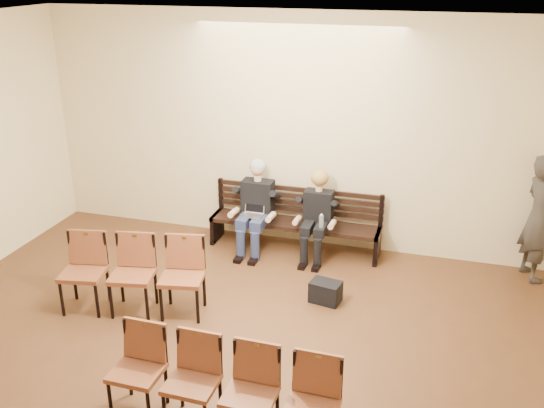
{
  "coord_description": "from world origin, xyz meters",
  "views": [
    {
      "loc": [
        2.14,
        -3.47,
        4.12
      ],
      "look_at": [
        -0.1,
        4.05,
        0.96
      ],
      "focal_mm": 40.0,
      "sensor_mm": 36.0,
      "label": 1
    }
  ],
  "objects_px": {
    "laptop": "(252,218)",
    "chair_row_back": "(220,390)",
    "bag": "(326,292)",
    "chair_row_front": "(132,276)",
    "bench": "(294,236)",
    "seated_man": "(256,206)",
    "passerby": "(541,209)",
    "seated_woman": "(317,218)",
    "water_bottle": "(321,229)"
  },
  "relations": [
    {
      "from": "chair_row_front",
      "to": "passerby",
      "type": "bearing_deg",
      "value": 15.03
    },
    {
      "from": "water_bottle",
      "to": "bag",
      "type": "bearing_deg",
      "value": -73.82
    },
    {
      "from": "seated_woman",
      "to": "bag",
      "type": "bearing_deg",
      "value": -71.84
    },
    {
      "from": "chair_row_back",
      "to": "bench",
      "type": "bearing_deg",
      "value": 95.3
    },
    {
      "from": "bag",
      "to": "passerby",
      "type": "relative_size",
      "value": 0.19
    },
    {
      "from": "passerby",
      "to": "chair_row_front",
      "type": "height_order",
      "value": "passerby"
    },
    {
      "from": "laptop",
      "to": "chair_row_back",
      "type": "height_order",
      "value": "chair_row_back"
    },
    {
      "from": "seated_woman",
      "to": "bag",
      "type": "distance_m",
      "value": 1.4
    },
    {
      "from": "bench",
      "to": "laptop",
      "type": "bearing_deg",
      "value": -153.84
    },
    {
      "from": "chair_row_back",
      "to": "chair_row_front",
      "type": "bearing_deg",
      "value": 138.25
    },
    {
      "from": "chair_row_front",
      "to": "seated_woman",
      "type": "bearing_deg",
      "value": 38.43
    },
    {
      "from": "bag",
      "to": "passerby",
      "type": "bearing_deg",
      "value": 29.55
    },
    {
      "from": "bag",
      "to": "chair_row_front",
      "type": "relative_size",
      "value": 0.22
    },
    {
      "from": "laptop",
      "to": "passerby",
      "type": "distance_m",
      "value": 4.01
    },
    {
      "from": "passerby",
      "to": "laptop",
      "type": "bearing_deg",
      "value": 73.82
    },
    {
      "from": "seated_woman",
      "to": "bag",
      "type": "height_order",
      "value": "seated_woman"
    },
    {
      "from": "bag",
      "to": "chair_row_back",
      "type": "height_order",
      "value": "chair_row_back"
    },
    {
      "from": "seated_woman",
      "to": "passerby",
      "type": "bearing_deg",
      "value": 4.17
    },
    {
      "from": "passerby",
      "to": "seated_man",
      "type": "bearing_deg",
      "value": 71.47
    },
    {
      "from": "seated_man",
      "to": "laptop",
      "type": "xyz_separation_m",
      "value": [
        -0.01,
        -0.16,
        -0.14
      ]
    },
    {
      "from": "water_bottle",
      "to": "seated_man",
      "type": "bearing_deg",
      "value": 166.88
    },
    {
      "from": "bench",
      "to": "laptop",
      "type": "height_order",
      "value": "laptop"
    },
    {
      "from": "bench",
      "to": "bag",
      "type": "bearing_deg",
      "value": -60.49
    },
    {
      "from": "water_bottle",
      "to": "chair_row_front",
      "type": "relative_size",
      "value": 0.12
    },
    {
      "from": "passerby",
      "to": "chair_row_back",
      "type": "distance_m",
      "value": 5.09
    },
    {
      "from": "passerby",
      "to": "bag",
      "type": "bearing_deg",
      "value": 97.83
    },
    {
      "from": "seated_woman",
      "to": "chair_row_back",
      "type": "distance_m",
      "value": 3.81
    },
    {
      "from": "seated_man",
      "to": "laptop",
      "type": "height_order",
      "value": "seated_man"
    },
    {
      "from": "bench",
      "to": "seated_man",
      "type": "height_order",
      "value": "seated_man"
    },
    {
      "from": "chair_row_front",
      "to": "chair_row_back",
      "type": "relative_size",
      "value": 0.81
    },
    {
      "from": "laptop",
      "to": "passerby",
      "type": "relative_size",
      "value": 0.15
    },
    {
      "from": "bench",
      "to": "laptop",
      "type": "distance_m",
      "value": 0.73
    },
    {
      "from": "bench",
      "to": "seated_man",
      "type": "bearing_deg",
      "value": -168.14
    },
    {
      "from": "seated_man",
      "to": "chair_row_front",
      "type": "xyz_separation_m",
      "value": [
        -0.91,
        -2.16,
        -0.2
      ]
    },
    {
      "from": "seated_man",
      "to": "chair_row_back",
      "type": "bearing_deg",
      "value": -76.79
    },
    {
      "from": "laptop",
      "to": "bench",
      "type": "bearing_deg",
      "value": 36.44
    },
    {
      "from": "water_bottle",
      "to": "chair_row_front",
      "type": "bearing_deg",
      "value": -135.77
    },
    {
      "from": "chair_row_front",
      "to": "chair_row_back",
      "type": "xyz_separation_m",
      "value": [
        1.8,
        -1.64,
        -0.04
      ]
    },
    {
      "from": "water_bottle",
      "to": "bench",
      "type": "bearing_deg",
      "value": 142.98
    },
    {
      "from": "bag",
      "to": "water_bottle",
      "type": "bearing_deg",
      "value": 106.18
    },
    {
      "from": "seated_woman",
      "to": "passerby",
      "type": "xyz_separation_m",
      "value": [
        3.02,
        0.22,
        0.42
      ]
    },
    {
      "from": "seated_man",
      "to": "passerby",
      "type": "height_order",
      "value": "passerby"
    },
    {
      "from": "bag",
      "to": "seated_man",
      "type": "bearing_deg",
      "value": 137.07
    },
    {
      "from": "passerby",
      "to": "seated_woman",
      "type": "bearing_deg",
      "value": 72.46
    },
    {
      "from": "bag",
      "to": "chair_row_front",
      "type": "height_order",
      "value": "chair_row_front"
    },
    {
      "from": "passerby",
      "to": "water_bottle",
      "type": "bearing_deg",
      "value": 77.43
    },
    {
      "from": "chair_row_front",
      "to": "laptop",
      "type": "bearing_deg",
      "value": 54.64
    },
    {
      "from": "water_bottle",
      "to": "bag",
      "type": "xyz_separation_m",
      "value": [
        0.29,
        -1.01,
        -0.41
      ]
    },
    {
      "from": "bench",
      "to": "water_bottle",
      "type": "bearing_deg",
      "value": -37.02
    },
    {
      "from": "bench",
      "to": "laptop",
      "type": "xyz_separation_m",
      "value": [
        -0.58,
        -0.28,
        0.33
      ]
    }
  ]
}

